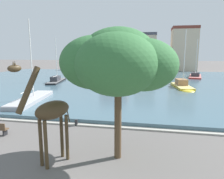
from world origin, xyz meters
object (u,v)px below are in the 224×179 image
object	(u,v)px
sailboat_grey	(35,99)
sailboat_black	(57,81)
sailboat_white	(101,71)
sailboat_red	(195,76)
sailboat_yellow	(183,87)
sailboat_orange	(89,78)
giraffe_statue	(50,113)
shade_tree	(118,61)
mooring_bollard	(76,123)

from	to	relation	value
sailboat_grey	sailboat_black	world-z (taller)	sailboat_grey
sailboat_black	sailboat_white	bearing A→B (deg)	81.64
sailboat_red	sailboat_yellow	xyz separation A→B (m)	(-4.80, -16.00, 0.05)
sailboat_yellow	sailboat_grey	bearing A→B (deg)	-146.96
sailboat_red	sailboat_yellow	bearing A→B (deg)	-106.69
sailboat_orange	sailboat_black	world-z (taller)	sailboat_black
giraffe_statue	sailboat_yellow	size ratio (longest dim) A/B	0.59
sailboat_black	shade_tree	distance (m)	29.96
giraffe_statue	sailboat_red	xyz separation A→B (m)	(14.36, 39.49, -2.24)
giraffe_statue	sailboat_black	size ratio (longest dim) A/B	0.59
sailboat_grey	sailboat_red	bearing A→B (deg)	50.68
mooring_bollard	shade_tree	bearing A→B (deg)	-47.98
sailboat_grey	giraffe_statue	bearing A→B (deg)	-55.45
giraffe_statue	sailboat_yellow	distance (m)	25.46
sailboat_yellow	giraffe_statue	bearing A→B (deg)	-112.15
sailboat_red	sailboat_grey	distance (m)	35.63
giraffe_statue	sailboat_red	size ratio (longest dim) A/B	0.54
sailboat_grey	sailboat_yellow	world-z (taller)	sailboat_grey
giraffe_statue	sailboat_black	bearing A→B (deg)	115.06
sailboat_red	sailboat_grey	xyz separation A→B (m)	(-22.57, -27.56, -0.05)
sailboat_orange	sailboat_yellow	xyz separation A→B (m)	(17.33, -8.26, -0.07)
sailboat_red	sailboat_black	xyz separation A→B (m)	(-26.65, -13.22, 0.02)
sailboat_yellow	mooring_bollard	distance (m)	20.67
sailboat_yellow	sailboat_orange	bearing A→B (deg)	154.52
sailboat_red	sailboat_white	size ratio (longest dim) A/B	1.08
sailboat_yellow	shade_tree	size ratio (longest dim) A/B	1.30
sailboat_grey	shade_tree	world-z (taller)	sailboat_grey
sailboat_white	shade_tree	world-z (taller)	shade_tree
giraffe_statue	sailboat_yellow	bearing A→B (deg)	67.85
sailboat_black	mooring_bollard	distance (m)	23.62
sailboat_grey	mooring_bollard	xyz separation A→B (m)	(7.39, -6.30, -0.20)
sailboat_white	shade_tree	distance (m)	48.15
sailboat_white	mooring_bollard	bearing A→B (deg)	-78.69
giraffe_statue	sailboat_grey	distance (m)	14.66
sailboat_orange	sailboat_grey	world-z (taller)	sailboat_grey
sailboat_red	sailboat_white	bearing A→B (deg)	161.45
giraffe_statue	shade_tree	distance (m)	4.26
sailboat_white	sailboat_grey	xyz separation A→B (m)	(0.97, -35.47, -0.22)
giraffe_statue	sailboat_orange	distance (m)	32.76
sailboat_black	shade_tree	world-z (taller)	sailboat_black
sailboat_black	sailboat_red	bearing A→B (deg)	26.38
giraffe_statue	mooring_bollard	bearing A→B (deg)	98.34
sailboat_grey	sailboat_yellow	xyz separation A→B (m)	(17.78, 11.56, 0.10)
giraffe_statue	mooring_bollard	size ratio (longest dim) A/B	10.71
sailboat_white	sailboat_grey	size ratio (longest dim) A/B	0.93
giraffe_statue	sailboat_black	distance (m)	29.09
giraffe_statue	sailboat_red	distance (m)	42.08
sailboat_red	sailboat_white	xyz separation A→B (m)	(-23.54, 7.90, 0.17)
sailboat_grey	mooring_bollard	size ratio (longest dim) A/B	19.72
sailboat_orange	mooring_bollard	xyz separation A→B (m)	(6.94, -26.12, -0.37)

